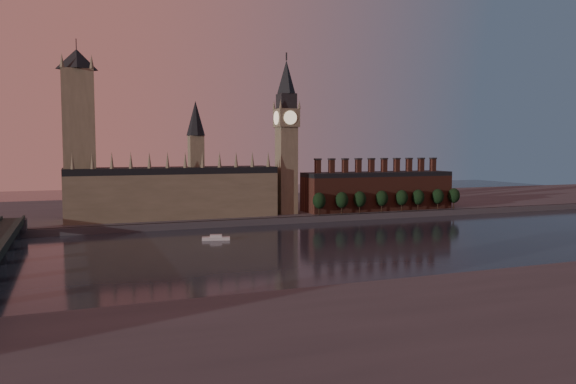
% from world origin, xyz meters
% --- Properties ---
extents(ground, '(900.00, 900.00, 0.00)m').
position_xyz_m(ground, '(0.00, 0.00, 0.00)').
color(ground, black).
rests_on(ground, ground).
extents(north_bank, '(900.00, 182.00, 4.00)m').
position_xyz_m(north_bank, '(0.00, 178.04, 2.00)').
color(north_bank, '#47474C').
rests_on(north_bank, ground).
extents(palace_of_westminster, '(130.00, 30.30, 74.00)m').
position_xyz_m(palace_of_westminster, '(-64.41, 114.91, 21.63)').
color(palace_of_westminster, '#7C7458').
rests_on(palace_of_westminster, north_bank).
extents(victoria_tower, '(24.00, 24.00, 108.00)m').
position_xyz_m(victoria_tower, '(-120.00, 115.00, 59.09)').
color(victoria_tower, '#7C7458').
rests_on(victoria_tower, north_bank).
extents(big_ben, '(15.00, 15.00, 107.00)m').
position_xyz_m(big_ben, '(10.00, 110.00, 56.83)').
color(big_ben, '#7C7458').
rests_on(big_ben, north_bank).
extents(chimney_block, '(110.00, 25.00, 37.00)m').
position_xyz_m(chimney_block, '(80.00, 110.00, 17.82)').
color(chimney_block, brown).
rests_on(chimney_block, north_bank).
extents(embankment_tree_0, '(8.60, 8.60, 14.88)m').
position_xyz_m(embankment_tree_0, '(27.48, 95.11, 13.47)').
color(embankment_tree_0, black).
rests_on(embankment_tree_0, north_bank).
extents(embankment_tree_1, '(8.60, 8.60, 14.88)m').
position_xyz_m(embankment_tree_1, '(43.69, 94.19, 13.47)').
color(embankment_tree_1, black).
rests_on(embankment_tree_1, north_bank).
extents(embankment_tree_2, '(8.60, 8.60, 14.88)m').
position_xyz_m(embankment_tree_2, '(57.54, 94.76, 13.47)').
color(embankment_tree_2, black).
rests_on(embankment_tree_2, north_bank).
extents(embankment_tree_3, '(8.60, 8.60, 14.88)m').
position_xyz_m(embankment_tree_3, '(75.06, 95.48, 13.47)').
color(embankment_tree_3, black).
rests_on(embankment_tree_3, north_bank).
extents(embankment_tree_4, '(8.60, 8.60, 14.88)m').
position_xyz_m(embankment_tree_4, '(90.62, 94.66, 13.47)').
color(embankment_tree_4, black).
rests_on(embankment_tree_4, north_bank).
extents(embankment_tree_5, '(8.60, 8.60, 14.88)m').
position_xyz_m(embankment_tree_5, '(103.83, 94.18, 13.47)').
color(embankment_tree_5, black).
rests_on(embankment_tree_5, north_bank).
extents(embankment_tree_6, '(8.60, 8.60, 14.88)m').
position_xyz_m(embankment_tree_6, '(120.60, 94.39, 13.47)').
color(embankment_tree_6, black).
rests_on(embankment_tree_6, north_bank).
extents(embankment_tree_7, '(8.60, 8.60, 14.88)m').
position_xyz_m(embankment_tree_7, '(135.23, 95.29, 13.47)').
color(embankment_tree_7, black).
rests_on(embankment_tree_7, north_bank).
extents(river_boat, '(15.02, 7.75, 2.89)m').
position_xyz_m(river_boat, '(-54.93, 43.68, 1.11)').
color(river_boat, beige).
rests_on(river_boat, ground).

